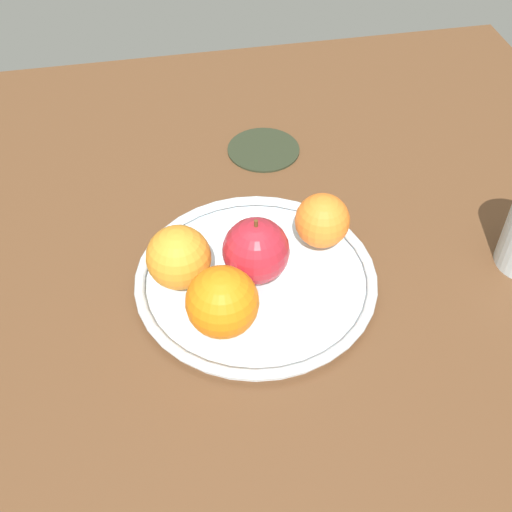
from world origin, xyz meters
TOP-DOWN VIEW (x-y plane):
  - ground_plane at (0.00, 0.00)cm, footprint 111.64×111.64cm
  - fruit_bowl at (0.00, 0.00)cm, footprint 28.65×28.65cm
  - apple at (0.33, 0.48)cm, footprint 7.72×7.72cm
  - orange_front_left at (-3.98, 8.85)cm, footprint 6.64×6.64cm
  - orange_back_right at (6.84, -4.94)cm, footprint 7.86×7.86cm
  - orange_back_left at (-0.76, -8.72)cm, footprint 7.42×7.42cm
  - ambient_coaster at (-25.62, 6.09)cm, footprint 10.60×10.60cm

SIDE VIEW (x-z plane):
  - ground_plane at x=0.00cm, z-range -4.00..0.00cm
  - ambient_coaster at x=-25.62cm, z-range 0.00..0.60cm
  - fruit_bowl at x=0.00cm, z-range 0.02..1.82cm
  - orange_front_left at x=-3.98cm, z-range 1.80..8.44cm
  - orange_back_left at x=-0.76cm, z-range 1.80..9.22cm
  - apple at x=0.33cm, z-range 1.40..9.92cm
  - orange_back_right at x=6.84cm, z-range 1.80..9.66cm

